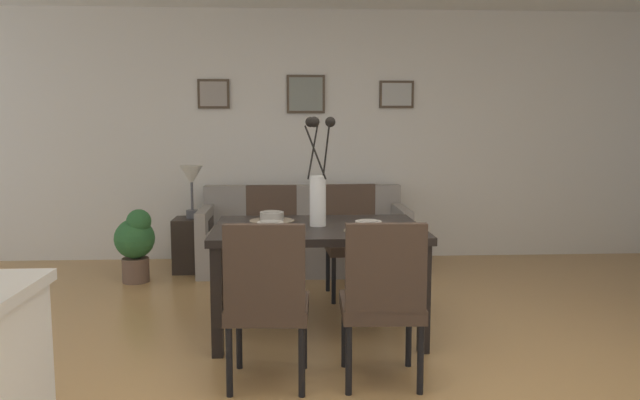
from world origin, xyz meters
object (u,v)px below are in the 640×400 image
dining_table (318,238)px  centerpiece_vase (318,184)px  bowl_far_left (368,225)px  framed_picture_center (306,94)px  dining_chair_far_right (352,234)px  bowl_near_right (272,216)px  side_table (193,245)px  framed_picture_right (397,94)px  dining_chair_near_right (271,236)px  dining_chair_far_left (383,295)px  table_lamp (192,180)px  framed_picture_left (214,94)px  bowl_near_left (270,226)px  potted_plant (135,242)px  sofa (304,241)px  dining_chair_near_left (267,296)px

dining_table → centerpiece_vase: size_ratio=1.90×
bowl_far_left → framed_picture_center: framed_picture_center is taller
dining_chair_far_right → bowl_near_right: bearing=-132.7°
dining_table → side_table: (-1.12, 1.83, -0.39)m
framed_picture_center → dining_table: bearing=-90.0°
dining_chair_far_right → framed_picture_right: bearing=66.9°
dining_chair_near_right → dining_chair_far_left: same height
side_table → framed_picture_right: 2.59m
table_lamp → framed_picture_right: framed_picture_right is taller
side_table → framed_picture_left: 1.57m
bowl_near_left → potted_plant: size_ratio=0.25×
framed_picture_left → sofa: bearing=-27.9°
centerpiece_vase → dining_chair_far_left: bearing=-71.6°
bowl_far_left → potted_plant: bowl_far_left is taller
side_table → dining_chair_far_left: bearing=-62.6°
dining_table → dining_chair_near_left: dining_chair_near_left is taller
bowl_near_left → table_lamp: size_ratio=0.33×
dining_chair_far_right → framed_picture_right: (0.61, 1.44, 1.22)m
bowl_near_left → side_table: size_ratio=0.33×
bowl_far_left → framed_picture_right: (0.64, 2.59, 0.95)m
bowl_far_left → framed_picture_right: 2.83m
dining_chair_near_left → bowl_far_left: size_ratio=5.41×
bowl_far_left → dining_chair_far_right: bearing=89.0°
bowl_near_left → side_table: (-0.80, 2.06, -0.52)m
bowl_near_left → framed_picture_left: bearing=103.8°
bowl_near_right → sofa: size_ratio=0.08×
dining_chair_near_left → dining_chair_near_right: 1.79m
dining_chair_near_left → dining_chair_near_right: (-0.01, 1.79, 0.00)m
dining_chair_far_right → bowl_far_left: (-0.02, -1.15, 0.27)m
framed_picture_center → potted_plant: size_ratio=0.59×
bowl_near_right → framed_picture_center: bearing=81.7°
dining_chair_far_right → table_lamp: 1.75m
dining_chair_far_right → potted_plant: size_ratio=1.37×
bowl_near_left → framed_picture_left: size_ratio=0.52×
dining_chair_near_left → bowl_near_left: (0.01, 0.68, 0.27)m
centerpiece_vase → framed_picture_left: framed_picture_left is taller
dining_chair_far_right → centerpiece_vase: size_ratio=1.25×
dining_chair_far_left → bowl_near_right: (-0.62, 1.13, 0.27)m
dining_chair_near_left → dining_chair_far_left: (0.62, -0.01, 0.00)m
bowl_near_right → sofa: (0.27, 1.66, -0.50)m
dining_chair_near_left → dining_chair_far_left: 0.62m
framed_picture_center → potted_plant: framed_picture_center is taller
sofa → framed_picture_center: 1.53m
framed_picture_left → framed_picture_right: size_ratio=0.90×
dining_chair_near_left → bowl_far_left: (0.64, 0.68, 0.27)m
dining_chair_far_right → table_lamp: table_lamp is taller
dining_table → framed_picture_left: 2.77m
side_table → framed_picture_center: framed_picture_center is taller
dining_table → bowl_near_right: (-0.31, 0.22, 0.13)m
bowl_near_right → framed_picture_left: bearing=106.5°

